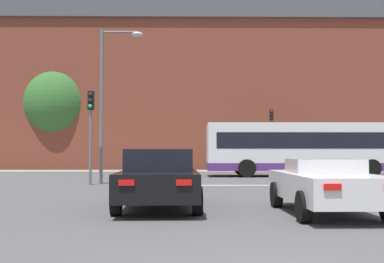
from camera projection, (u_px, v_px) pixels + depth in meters
stop_line_strip at (212, 185)px, 20.22m from camera, size 7.32×0.30×0.01m
far_pavement at (201, 171)px, 35.52m from camera, size 68.14×2.50×0.01m
brick_civic_building at (206, 89)px, 45.46m from camera, size 41.47×13.33×21.35m
car_saloon_left at (159, 178)px, 12.06m from camera, size 2.08×4.80×1.47m
car_roadster_right at (326, 185)px, 10.89m from camera, size 1.99×4.42×1.24m
bus_crossing_lead at (304, 148)px, 27.81m from camera, size 11.21×2.70×3.05m
traffic_light_far_right at (272, 130)px, 34.97m from camera, size 0.26×0.31×4.50m
traffic_light_near_left at (91, 121)px, 20.61m from camera, size 0.26×0.31×4.02m
street_lamp_junction at (109, 88)px, 21.58m from camera, size 1.93×0.36×6.97m
pedestrian_waiting at (270, 157)px, 35.68m from camera, size 0.43×0.28×1.74m
tree_by_building at (59, 104)px, 40.81m from camera, size 6.18×6.18×8.71m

